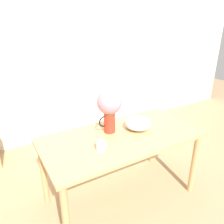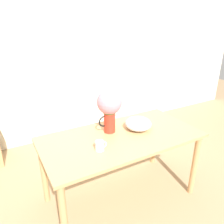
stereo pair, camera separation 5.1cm
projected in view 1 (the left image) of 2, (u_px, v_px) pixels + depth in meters
ground_plane at (114, 211)px, 2.26m from camera, size 12.00×12.00×0.00m
wall_back at (50, 59)px, 3.24m from camera, size 8.00×0.05×2.60m
table at (122, 144)px, 2.20m from camera, size 1.58×0.80×0.76m
flower_vase at (109, 106)px, 2.14m from camera, size 0.25×0.25×0.45m
coffee_mug at (101, 146)px, 1.90m from camera, size 0.11×0.08×0.09m
white_bowl at (138, 123)px, 2.28m from camera, size 0.27×0.27×0.13m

